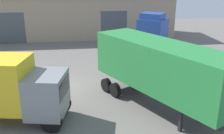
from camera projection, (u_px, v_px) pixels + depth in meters
ground_plane at (56, 88)px, 18.57m from camera, size 60.00×60.00×0.00m
warehouse_building at (64, 15)px, 33.78m from camera, size 27.94×6.86×5.50m
tractor_unit_blue at (151, 36)px, 25.85m from camera, size 5.83×6.53×4.14m
container_trailer_green at (159, 68)px, 14.87m from camera, size 6.55×9.29×4.02m
traffic_cone at (35, 81)px, 19.06m from camera, size 0.40×0.40×0.55m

